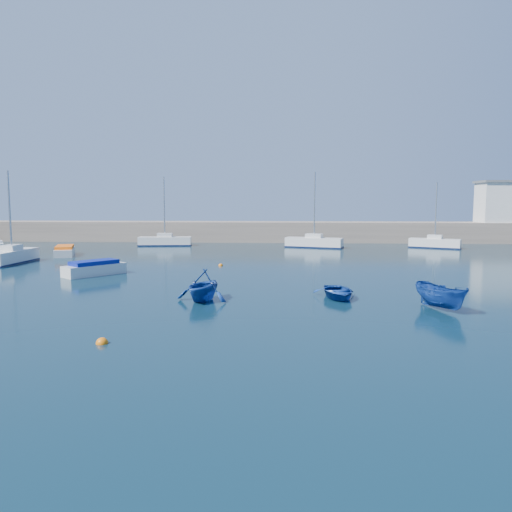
# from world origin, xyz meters

# --- Properties ---
(ground) EXTENTS (220.00, 220.00, 0.00)m
(ground) POSITION_xyz_m (0.00, 0.00, 0.00)
(ground) COLOR #0B2433
(ground) RESTS_ON ground
(back_wall) EXTENTS (96.00, 4.50, 2.60)m
(back_wall) POSITION_xyz_m (0.00, 46.00, 1.30)
(back_wall) COLOR gray
(back_wall) RESTS_ON ground
(sailboat_3) EXTENTS (1.91, 5.97, 7.92)m
(sailboat_3) POSITION_xyz_m (-23.36, 21.91, 0.63)
(sailboat_3) COLOR silver
(sailboat_3) RESTS_ON ground
(sailboat_5) EXTENTS (6.35, 2.42, 8.19)m
(sailboat_5) POSITION_xyz_m (-14.18, 39.25, 0.59)
(sailboat_5) COLOR silver
(sailboat_5) RESTS_ON ground
(sailboat_6) EXTENTS (6.74, 3.70, 8.60)m
(sailboat_6) POSITION_xyz_m (3.51, 37.93, 0.63)
(sailboat_6) COLOR silver
(sailboat_6) RESTS_ON ground
(sailboat_7) EXTENTS (5.66, 3.78, 7.43)m
(sailboat_7) POSITION_xyz_m (17.18, 38.01, 0.60)
(sailboat_7) COLOR silver
(sailboat_7) RESTS_ON ground
(motorboat_1) EXTENTS (4.00, 4.37, 1.08)m
(motorboat_1) POSITION_xyz_m (-13.69, 15.58, 0.51)
(motorboat_1) COLOR silver
(motorboat_1) RESTS_ON ground
(motorboat_2) EXTENTS (3.15, 5.00, 0.97)m
(motorboat_2) POSITION_xyz_m (-21.55, 28.23, 0.46)
(motorboat_2) COLOR silver
(motorboat_2) RESTS_ON ground
(dinghy_center) EXTENTS (2.74, 3.58, 0.69)m
(dinghy_center) POSITION_xyz_m (3.04, 8.00, 0.35)
(dinghy_center) COLOR navy
(dinghy_center) RESTS_ON ground
(dinghy_left) EXTENTS (3.59, 3.90, 1.71)m
(dinghy_left) POSITION_xyz_m (-4.31, 6.82, 0.86)
(dinghy_left) COLOR navy
(dinghy_left) RESTS_ON ground
(dinghy_right) EXTENTS (2.56, 3.66, 1.33)m
(dinghy_right) POSITION_xyz_m (7.85, 5.29, 0.66)
(dinghy_right) COLOR navy
(dinghy_right) RESTS_ON ground
(buoy_0) EXTENTS (0.47, 0.47, 0.47)m
(buoy_0) POSITION_xyz_m (-6.84, -1.45, 0.00)
(buoy_0) COLOR orange
(buoy_0) RESTS_ON ground
(buoy_3) EXTENTS (0.38, 0.38, 0.38)m
(buoy_3) POSITION_xyz_m (-5.20, 21.29, 0.00)
(buoy_3) COLOR orange
(buoy_3) RESTS_ON ground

